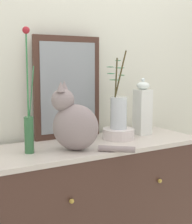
# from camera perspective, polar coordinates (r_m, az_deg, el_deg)

# --- Properties ---
(wall_back) EXTENTS (4.40, 0.08, 2.60)m
(wall_back) POSITION_cam_1_polar(r_m,az_deg,el_deg) (2.17, -4.19, 5.80)
(wall_back) COLOR silver
(wall_back) RESTS_ON ground_plane
(sideboard) EXTENTS (1.27, 0.49, 0.94)m
(sideboard) POSITION_cam_1_polar(r_m,az_deg,el_deg) (2.10, 0.00, -17.74)
(sideboard) COLOR #442B22
(sideboard) RESTS_ON ground_plane
(mirror_leaning) EXTENTS (0.43, 0.03, 0.62)m
(mirror_leaning) POSITION_cam_1_polar(r_m,az_deg,el_deg) (2.05, -4.82, 4.15)
(mirror_leaning) COLOR #452B22
(mirror_leaning) RESTS_ON sideboard
(cat_sitting) EXTENTS (0.39, 0.36, 0.37)m
(cat_sitting) POSITION_cam_1_polar(r_m,az_deg,el_deg) (1.76, -3.75, -1.87)
(cat_sitting) COLOR gray
(cat_sitting) RESTS_ON sideboard
(vase_slim_green) EXTENTS (0.06, 0.05, 0.63)m
(vase_slim_green) POSITION_cam_1_polar(r_m,az_deg,el_deg) (1.73, -11.37, -1.66)
(vase_slim_green) COLOR #33683D
(vase_slim_green) RESTS_ON sideboard
(bowl_porcelain) EXTENTS (0.19, 0.19, 0.06)m
(bowl_porcelain) POSITION_cam_1_polar(r_m,az_deg,el_deg) (2.05, 3.84, -3.70)
(bowl_porcelain) COLOR silver
(bowl_porcelain) RESTS_ON sideboard
(vase_glass_clear) EXTENTS (0.14, 0.15, 0.47)m
(vase_glass_clear) POSITION_cam_1_polar(r_m,az_deg,el_deg) (2.02, 3.84, 0.29)
(vase_glass_clear) COLOR silver
(vase_glass_clear) RESTS_ON bowl_porcelain
(jar_lidded_porcelain) EXTENTS (0.09, 0.09, 0.36)m
(jar_lidded_porcelain) POSITION_cam_1_polar(r_m,az_deg,el_deg) (2.17, 7.91, 0.56)
(jar_lidded_porcelain) COLOR white
(jar_lidded_porcelain) RESTS_ON sideboard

